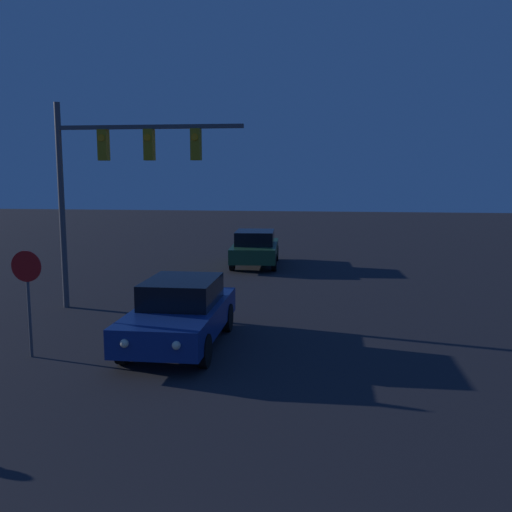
{
  "coord_description": "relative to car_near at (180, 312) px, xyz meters",
  "views": [
    {
      "loc": [
        1.87,
        -2.31,
        4.1
      ],
      "look_at": [
        0.0,
        12.29,
        1.96
      ],
      "focal_mm": 40.0,
      "sensor_mm": 36.0,
      "label": 1
    }
  ],
  "objects": [
    {
      "name": "traffic_signal_mast",
      "position": [
        -2.87,
        3.38,
        3.45
      ],
      "size": [
        5.65,
        0.3,
        6.17
      ],
      "color": "#4C4C51",
      "rests_on": "ground_plane"
    },
    {
      "name": "car_near",
      "position": [
        0.0,
        0.0,
        0.0
      ],
      "size": [
        2.01,
        4.7,
        1.59
      ],
      "rotation": [
        0.0,
        0.0,
        3.14
      ],
      "color": "navy",
      "rests_on": "ground_plane"
    },
    {
      "name": "stop_sign",
      "position": [
        -3.11,
        -1.31,
        0.87
      ],
      "size": [
        0.69,
        0.07,
        2.42
      ],
      "color": "#4C4C51",
      "rests_on": "ground_plane"
    },
    {
      "name": "car_far",
      "position": [
        0.24,
        12.08,
        0.0
      ],
      "size": [
        2.22,
        4.78,
        1.59
      ],
      "rotation": [
        0.0,
        0.0,
        0.06
      ],
      "color": "#1E4728",
      "rests_on": "ground_plane"
    }
  ]
}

